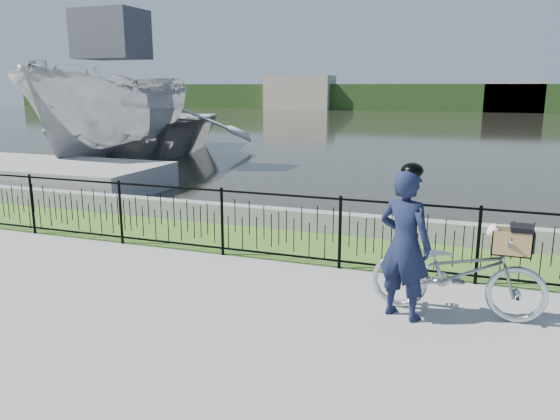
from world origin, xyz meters
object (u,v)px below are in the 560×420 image
at_px(bicycle_rig, 458,271).
at_px(boat_near, 116,113).
at_px(boat_far, 131,127).
at_px(cyclist, 405,243).

xyz_separation_m(bicycle_rig, boat_near, (-11.77, 9.33, 1.31)).
xyz_separation_m(bicycle_rig, boat_far, (-13.11, 12.04, 0.61)).
relative_size(cyclist, boat_near, 0.21).
height_order(bicycle_rig, cyclist, cyclist).
distance_m(bicycle_rig, boat_far, 17.81).
height_order(cyclist, boat_far, boat_far).
xyz_separation_m(boat_near, boat_far, (-1.34, 2.71, -0.71)).
distance_m(bicycle_rig, boat_near, 15.07).
distance_m(cyclist, boat_near, 14.76).
bearing_deg(bicycle_rig, cyclist, -153.81).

